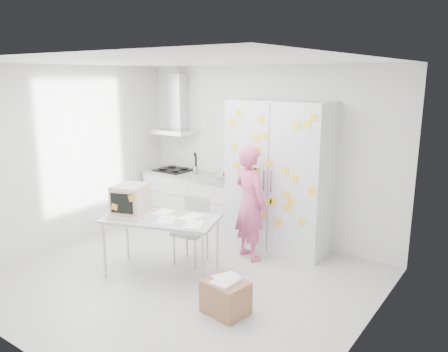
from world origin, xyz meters
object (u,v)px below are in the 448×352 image
Objects in this scene: person at (250,203)px; chair at (193,226)px; desk at (141,207)px; cardboard_box at (226,297)px.

person reaches higher than chair.
desk is 3.12× the size of cardboard_box.
cardboard_box is at bearing -45.52° from chair.
desk is at bearing -127.51° from chair.
cardboard_box is at bearing 134.13° from person.
person reaches higher than desk.
cardboard_box is at bearing -28.10° from desk.
person is 1.50m from desk.
chair is (0.35, 0.63, -0.36)m from desk.
person is at bearing 112.68° from cardboard_box.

